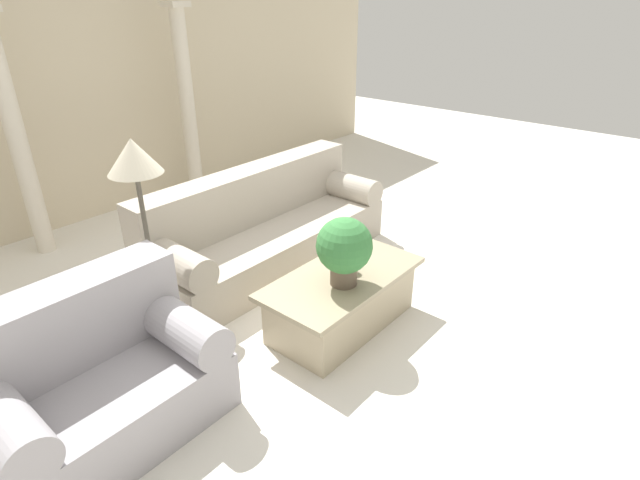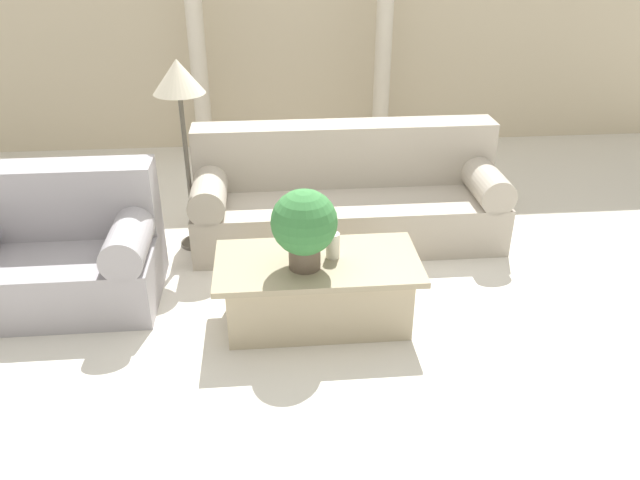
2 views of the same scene
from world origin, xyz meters
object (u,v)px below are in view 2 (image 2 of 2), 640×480
Objects in this scene: potted_plant at (304,225)px; loveseat at (60,249)px; coffee_table at (318,289)px; floor_lamp at (179,88)px; sofa_long at (347,196)px.

loveseat is at bearing 162.02° from potted_plant.
coffee_table is 0.88× the size of floor_lamp.
coffee_table is at bearing 41.01° from potted_plant.
floor_lamp is (-0.92, 1.14, 1.07)m from coffee_table.
potted_plant reaches higher than loveseat.
sofa_long is at bearing 74.00° from coffee_table.
loveseat is at bearing -160.56° from sofa_long.
loveseat is 2.53× the size of potted_plant.
floor_lamp is (-0.83, 1.22, 0.54)m from potted_plant.
coffee_table is at bearing -51.19° from floor_lamp.
sofa_long is 1.89× the size of loveseat.
coffee_table is at bearing -106.00° from sofa_long.
sofa_long is 1.65× the size of floor_lamp.
potted_plant is at bearing -138.99° from coffee_table.
coffee_table is 0.53m from potted_plant.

